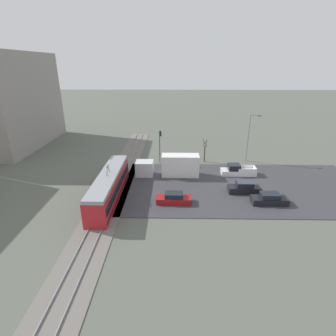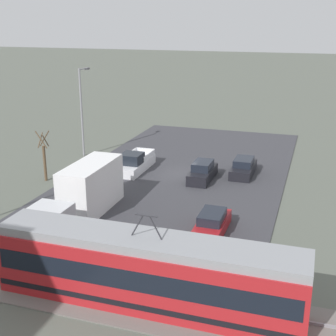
# 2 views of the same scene
# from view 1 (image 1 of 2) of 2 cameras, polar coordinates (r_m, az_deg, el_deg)

# --- Properties ---
(ground_plane) EXTENTS (320.00, 320.00, 0.00)m
(ground_plane) POSITION_cam_1_polar(r_m,az_deg,el_deg) (41.03, 16.36, -3.84)
(ground_plane) COLOR #565B51
(road_surface) EXTENTS (18.09, 36.43, 0.08)m
(road_surface) POSITION_cam_1_polar(r_m,az_deg,el_deg) (41.01, 16.36, -3.79)
(road_surface) COLOR #38383D
(road_surface) RESTS_ON ground
(rail_bed) EXTENTS (61.63, 4.40, 0.22)m
(rail_bed) POSITION_cam_1_polar(r_m,az_deg,el_deg) (40.45, -11.15, -3.64)
(rail_bed) COLOR slate
(rail_bed) RESTS_ON ground
(light_rail_tram) EXTENTS (15.04, 2.67, 4.65)m
(light_rail_tram) POSITION_cam_1_polar(r_m,az_deg,el_deg) (36.13, -12.63, -3.90)
(light_rail_tram) COLOR #B21E23
(light_rail_tram) RESTS_ON ground
(box_truck) EXTENTS (2.38, 10.19, 3.49)m
(box_truck) POSITION_cam_1_polar(r_m,az_deg,el_deg) (42.42, 0.79, 0.43)
(box_truck) COLOR silver
(box_truck) RESTS_ON ground
(pickup_truck) EXTENTS (2.00, 5.56, 1.77)m
(pickup_truck) POSITION_cam_1_polar(r_m,az_deg,el_deg) (44.55, 14.91, -0.58)
(pickup_truck) COLOR silver
(pickup_truck) RESTS_ON ground
(sedan_car_0) EXTENTS (1.73, 4.56, 1.41)m
(sedan_car_0) POSITION_cam_1_polar(r_m,az_deg,el_deg) (34.56, 1.27, -6.65)
(sedan_car_0) COLOR maroon
(sedan_car_0) RESTS_ON ground
(sedan_car_1) EXTENTS (1.72, 4.50, 1.61)m
(sedan_car_1) POSITION_cam_1_polar(r_m,az_deg,el_deg) (38.66, 16.26, -4.23)
(sedan_car_1) COLOR black
(sedan_car_1) RESTS_ON ground
(sedan_car_2) EXTENTS (1.80, 4.61, 1.47)m
(sedan_car_2) POSITION_cam_1_polar(r_m,az_deg,el_deg) (36.81, 21.22, -6.34)
(sedan_car_2) COLOR black
(sedan_car_2) RESTS_ON ground
(traffic_light_pole) EXTENTS (0.28, 0.47, 6.00)m
(traffic_light_pole) POSITION_cam_1_polar(r_m,az_deg,el_deg) (47.63, -1.75, 5.54)
(traffic_light_pole) COLOR #47474C
(traffic_light_pole) RESTS_ON ground
(street_tree) EXTENTS (1.05, 0.87, 4.39)m
(street_tree) POSITION_cam_1_polar(r_m,az_deg,el_deg) (49.09, 7.98, 3.58)
(street_tree) COLOR brown
(street_tree) RESTS_ON ground
(street_lamp_near_crossing) EXTENTS (0.36, 1.95, 8.74)m
(street_lamp_near_crossing) POSITION_cam_1_polar(r_m,az_deg,el_deg) (50.36, 17.29, 6.84)
(street_lamp_near_crossing) COLOR gray
(street_lamp_near_crossing) RESTS_ON ground
(backdrop_warehouse) EXTENTS (24.94, 14.94, 19.51)m
(backdrop_warehouse) POSITION_cam_1_polar(r_m,az_deg,el_deg) (67.74, -32.26, 12.25)
(backdrop_warehouse) COLOR gray
(backdrop_warehouse) RESTS_ON ground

